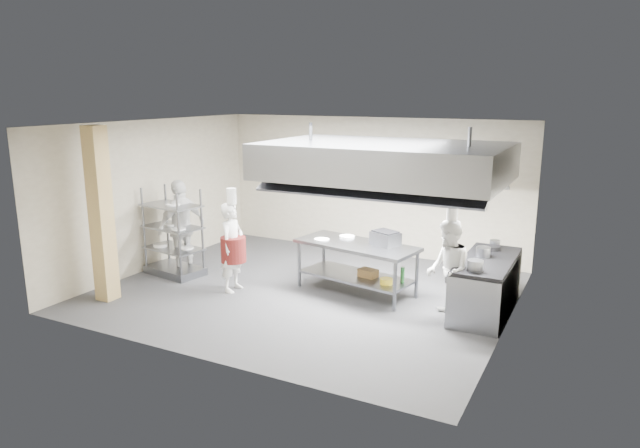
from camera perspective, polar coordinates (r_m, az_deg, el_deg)
The scene contains 23 objects.
floor at distance 10.40m, azimuth -1.44°, elevation -6.76°, with size 7.00×7.00×0.00m, color #313133.
ceiling at distance 9.80m, azimuth -1.54°, elevation 9.98°, with size 7.00×7.00×0.00m, color silver.
wall_back at distance 12.66m, azimuth 5.05°, elevation 3.81°, with size 7.00×7.00×0.00m, color #9E947E.
wall_left at distance 12.04m, azimuth -16.28°, elevation 2.85°, with size 6.00×6.00×0.00m, color #9E947E.
wall_right at distance 8.90m, azimuth 18.70°, elevation -0.81°, with size 6.00×6.00×0.00m, color #9E947E.
column at distance 10.32m, azimuth -21.05°, elevation 0.86°, with size 0.30×0.30×3.00m, color tan.
exhaust_hood at distance 9.67m, azimuth 6.45°, elevation 6.29°, with size 4.00×2.50×0.60m, color gray.
hood_strip_a at distance 10.06m, azimuth 1.60°, elevation 4.79°, with size 1.60×0.12×0.04m, color white.
hood_strip_b at distance 9.44m, azimuth 11.52°, elevation 3.98°, with size 1.60×0.12×0.04m, color white.
wall_shelf at distance 11.96m, azimuth 12.77°, elevation 2.98°, with size 1.50×0.28×0.04m, color gray.
island at distance 10.25m, azimuth 3.64°, elevation -4.40°, with size 2.19×0.91×0.91m, color gray, non-canonical shape.
island_worktop at distance 10.13m, azimuth 3.67°, elevation -2.11°, with size 2.19×0.91×0.06m, color gray.
island_undershelf at distance 10.30m, azimuth 3.63°, elevation -5.22°, with size 2.01×0.82×0.04m, color slate.
pass_rack at distance 11.50m, azimuth -14.50°, elevation -0.76°, with size 1.15×0.67×1.72m, color gray, non-canonical shape.
cooking_range at distance 9.74m, azimuth 16.25°, elevation -6.09°, with size 0.80×2.00×0.84m, color slate.
range_top at distance 9.60m, azimuth 16.42°, elevation -3.55°, with size 0.78×1.96×0.06m, color black.
chef_head at distance 10.34m, azimuth -8.74°, elevation -2.32°, with size 0.59×0.39×1.62m, color silver.
chef_line at distance 9.12m, azimuth 12.66°, elevation -4.59°, with size 0.79×0.61×1.62m, color silver.
chef_plating at distance 11.63m, azimuth -13.66°, elevation -0.21°, with size 1.09×0.45×1.86m, color silver.
griddle at distance 10.05m, azimuth 6.55°, elevation -1.45°, with size 0.46×0.36×0.22m, color slate.
wicker_basket at distance 10.20m, azimuth 4.83°, elevation -4.90°, with size 0.32×0.22×0.14m, color olive.
stockpot at distance 9.69m, azimuth 16.02°, elevation -2.69°, with size 0.23×0.23×0.16m, color gray.
plate_stack at distance 11.58m, azimuth -14.41°, elevation -2.24°, with size 0.28×0.28×0.05m, color white.
Camera 1 is at (4.70, -8.58, 3.53)m, focal length 32.00 mm.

